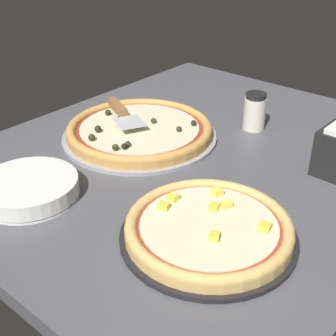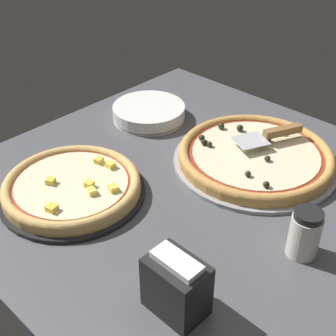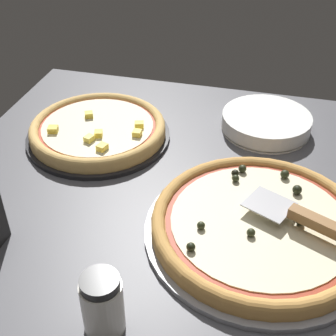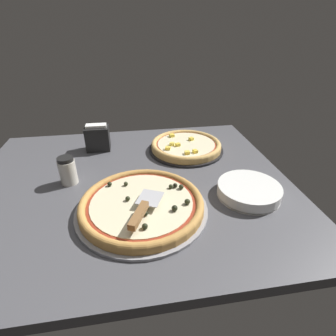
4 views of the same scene
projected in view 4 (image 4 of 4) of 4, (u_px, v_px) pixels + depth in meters
ground_plane at (131, 185)px, 100.50cm from camera, size 120.10×101.60×3.60cm
pizza_pan_front at (142, 209)px, 84.49cm from camera, size 42.28×42.28×1.00cm
pizza_front at (142, 204)px, 83.47cm from camera, size 39.74×39.74×4.14cm
pizza_pan_back at (186, 149)px, 122.44cm from camera, size 34.34×34.34×1.00cm
pizza_back at (186, 145)px, 121.37cm from camera, size 32.28×32.28×3.73cm
serving_spatula at (141, 211)px, 74.97cm from camera, size 12.22×19.31×2.00cm
plate_stack at (249, 191)px, 90.48cm from camera, size 21.67×21.67×4.20cm
parmesan_shaker at (68, 171)px, 96.13cm from camera, size 6.24×6.24×10.63cm
napkin_holder at (98, 138)px, 120.63cm from camera, size 10.75×7.57×12.32cm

